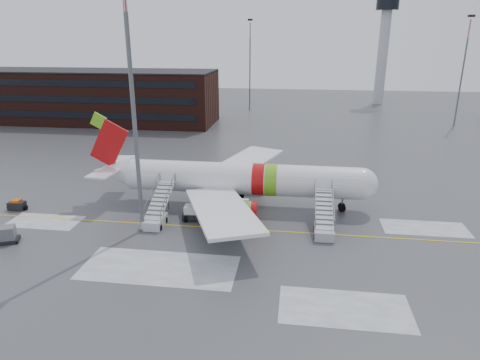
# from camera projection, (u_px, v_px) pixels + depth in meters

# --- Properties ---
(ground) EXTENTS (260.00, 260.00, 0.00)m
(ground) POSITION_uv_depth(u_px,v_px,m) (240.00, 225.00, 47.17)
(ground) COLOR #494C4F
(ground) RESTS_ON ground
(airliner) EXTENTS (35.03, 32.97, 11.18)m
(airliner) POSITION_uv_depth(u_px,v_px,m) (234.00, 179.00, 51.70)
(airliner) COLOR white
(airliner) RESTS_ON ground
(airstair_fwd) EXTENTS (2.05, 7.70, 3.48)m
(airstair_fwd) POSITION_uv_depth(u_px,v_px,m) (324.00, 224.00, 44.96)
(airstair_fwd) COLOR #AAADB1
(airstair_fwd) RESTS_ON ground
(airstair_aft) EXTENTS (2.05, 7.70, 3.48)m
(airstair_aft) POSITION_uv_depth(u_px,v_px,m) (157.00, 215.00, 47.31)
(airstair_aft) COLOR silver
(airstair_aft) RESTS_ON ground
(pushback_tug) EXTENTS (3.03, 2.36, 1.67)m
(pushback_tug) POSITION_uv_depth(u_px,v_px,m) (194.00, 213.00, 48.44)
(pushback_tug) COLOR black
(pushback_tug) RESTS_ON ground
(uld_container) EXTENTS (2.50, 2.22, 1.69)m
(uld_container) POSITION_uv_depth(u_px,v_px,m) (7.00, 235.00, 43.06)
(uld_container) COLOR black
(uld_container) RESTS_ON ground
(baggage_tractor) EXTENTS (2.44, 1.17, 1.26)m
(baggage_tractor) POSITION_uv_depth(u_px,v_px,m) (17.00, 205.00, 51.34)
(baggage_tractor) COLOR black
(baggage_tractor) RESTS_ON ground
(light_mast_near) EXTENTS (1.20, 1.20, 27.66)m
(light_mast_near) POSITION_uv_depth(u_px,v_px,m) (132.00, 97.00, 41.41)
(light_mast_near) COLOR #595B60
(light_mast_near) RESTS_ON ground
(terminal_building) EXTENTS (62.00, 16.11, 12.30)m
(terminal_building) POSITION_uv_depth(u_px,v_px,m) (86.00, 96.00, 102.63)
(terminal_building) COLOR #3F1E16
(terminal_building) RESTS_ON ground
(control_tower) EXTENTS (6.40, 6.40, 30.00)m
(control_tower) POSITION_uv_depth(u_px,v_px,m) (384.00, 40.00, 126.51)
(control_tower) COLOR #B2B5BA
(control_tower) RESTS_ON ground
(light_mast_far_ne) EXTENTS (1.20, 1.20, 24.25)m
(light_mast_far_ne) POSITION_uv_depth(u_px,v_px,m) (464.00, 64.00, 95.55)
(light_mast_far_ne) COLOR #595B60
(light_mast_far_ne) RESTS_ON ground
(light_mast_far_n) EXTENTS (1.20, 1.20, 24.25)m
(light_mast_far_n) POSITION_uv_depth(u_px,v_px,m) (250.00, 59.00, 117.03)
(light_mast_far_n) COLOR #595B60
(light_mast_far_n) RESTS_ON ground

